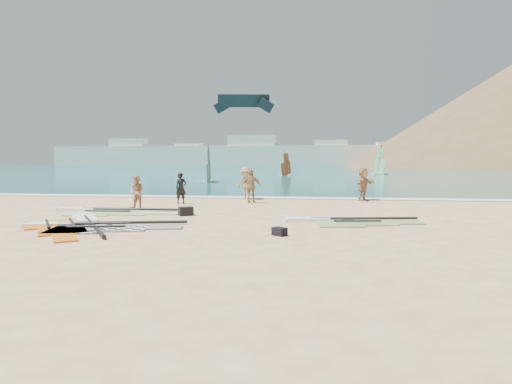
# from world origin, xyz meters

# --- Properties ---
(ground) EXTENTS (300.00, 300.00, 0.00)m
(ground) POSITION_xyz_m (0.00, 0.00, 0.00)
(ground) COLOR #E2BA84
(ground) RESTS_ON ground
(sea) EXTENTS (300.00, 240.00, 0.06)m
(sea) POSITION_xyz_m (0.00, 132.00, 0.00)
(sea) COLOR #0D5F5B
(sea) RESTS_ON ground
(surf_line) EXTENTS (300.00, 1.20, 0.04)m
(surf_line) POSITION_xyz_m (0.00, 12.30, 0.00)
(surf_line) COLOR white
(surf_line) RESTS_ON ground
(far_town) EXTENTS (160.00, 8.00, 12.00)m
(far_town) POSITION_xyz_m (-15.72, 150.00, 4.49)
(far_town) COLOR white
(far_town) RESTS_ON ground
(rig_grey) EXTENTS (5.84, 2.90, 0.20)m
(rig_grey) POSITION_xyz_m (-4.04, -0.26, 0.05)
(rig_grey) COLOR #29292B
(rig_grey) RESTS_ON ground
(rig_green) EXTENTS (6.18, 2.44, 0.20)m
(rig_green) POSITION_xyz_m (-5.65, 4.10, 0.05)
(rig_green) COLOR #5ABC18
(rig_green) RESTS_ON ground
(rig_orange) EXTENTS (5.28, 2.41, 0.20)m
(rig_orange) POSITION_xyz_m (4.84, 2.20, 0.05)
(rig_orange) COLOR #FFAF20
(rig_orange) RESTS_ON ground
(rig_red) EXTENTS (4.74, 6.15, 0.21)m
(rig_red) POSITION_xyz_m (-4.98, 0.36, 0.05)
(rig_red) COLOR red
(rig_red) RESTS_ON ground
(gear_bag_near) EXTENTS (0.72, 0.66, 0.37)m
(gear_bag_near) POSITION_xyz_m (-1.65, 3.43, 0.19)
(gear_bag_near) COLOR black
(gear_bag_near) RESTS_ON ground
(gear_bag_far) EXTENTS (0.53, 0.51, 0.26)m
(gear_bag_far) POSITION_xyz_m (2.73, -0.95, 0.13)
(gear_bag_far) COLOR black
(gear_bag_far) RESTS_ON ground
(person_wetsuit) EXTENTS (0.74, 0.71, 1.70)m
(person_wetsuit) POSITION_xyz_m (-3.40, 8.29, 0.85)
(person_wetsuit) COLOR black
(person_wetsuit) RESTS_ON ground
(beachgoer_left) EXTENTS (0.91, 0.77, 1.64)m
(beachgoer_left) POSITION_xyz_m (-4.79, 5.65, 0.82)
(beachgoer_left) COLOR tan
(beachgoer_left) RESTS_ON ground
(beachgoer_mid) EXTENTS (1.45, 1.18, 1.96)m
(beachgoer_mid) POSITION_xyz_m (-0.30, 11.23, 0.98)
(beachgoer_mid) COLOR #9C7C53
(beachgoer_mid) RESTS_ON ground
(beachgoer_back) EXTENTS (1.10, 0.48, 1.86)m
(beachgoer_back) POSITION_xyz_m (0.34, 9.24, 0.93)
(beachgoer_back) COLOR #A17F54
(beachgoer_back) RESTS_ON ground
(beachgoer_right) EXTENTS (1.55, 1.80, 1.95)m
(beachgoer_right) POSITION_xyz_m (6.68, 11.50, 0.98)
(beachgoer_right) COLOR #A67A55
(beachgoer_right) RESTS_ON ground
(windsurfer_left) EXTENTS (2.26, 2.70, 4.04)m
(windsurfer_left) POSITION_xyz_m (-7.40, 30.58, 1.21)
(windsurfer_left) COLOR white
(windsurfer_left) RESTS_ON ground
(windsurfer_centre) EXTENTS (2.12, 2.20, 3.90)m
(windsurfer_centre) POSITION_xyz_m (-0.46, 51.59, 1.17)
(windsurfer_centre) COLOR white
(windsurfer_centre) RESTS_ON ground
(windsurfer_right) EXTENTS (2.82, 3.05, 5.03)m
(windsurfer_right) POSITION_xyz_m (14.67, 59.14, 1.41)
(windsurfer_right) COLOR white
(windsurfer_right) RESTS_ON ground
(kitesurf_kite) EXTENTS (8.93, 2.16, 2.77)m
(kitesurf_kite) POSITION_xyz_m (-6.47, 48.18, 10.85)
(kitesurf_kite) COLOR black
(kitesurf_kite) RESTS_ON ground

